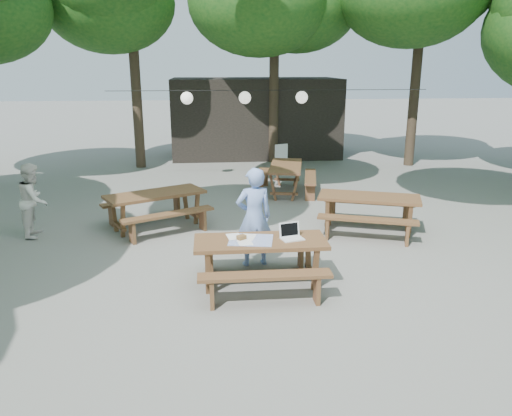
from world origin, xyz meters
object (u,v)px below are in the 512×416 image
Objects in this scene: main_picnic_table at (260,262)px; second_person at (34,200)px; plastic_chair at (284,165)px; woman at (254,217)px; picnic_table_nw at (156,210)px.

main_picnic_table is 1.37× the size of second_person.
woman is at bearing -124.80° from plastic_chair.
woman is 1.15× the size of second_person.
picnic_table_nw is 2.89m from woman.
plastic_chair reaches higher than picnic_table_nw.
picnic_table_nw is (-1.87, 3.04, 0.00)m from main_picnic_table.
second_person reaches higher than plastic_chair.
main_picnic_table is at bearing -123.38° from plastic_chair.
woman reaches higher than second_person.
woman is 1.88× the size of plastic_chair.
main_picnic_table is 5.06m from second_person.
woman is at bearing -76.82° from picnic_table_nw.
main_picnic_table is 0.83× the size of picnic_table_nw.
second_person is at bearing 146.59° from main_picnic_table.
woman is (1.86, -2.17, 0.46)m from picnic_table_nw.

